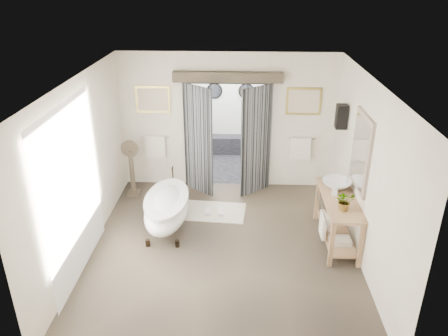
{
  "coord_description": "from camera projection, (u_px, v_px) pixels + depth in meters",
  "views": [
    {
      "loc": [
        0.28,
        -6.23,
        4.37
      ],
      "look_at": [
        0.0,
        0.6,
        1.25
      ],
      "focal_mm": 35.0,
      "sensor_mm": 36.0,
      "label": 1
    }
  ],
  "objects": [
    {
      "name": "shower_room",
      "position": [
        230.0,
        124.0,
        10.75
      ],
      "size": [
        2.22,
        2.01,
        2.51
      ],
      "color": "black",
      "rests_on": "ground_plane"
    },
    {
      "name": "room_shell",
      "position": [
        220.0,
        151.0,
        6.61
      ],
      "size": [
        4.52,
        5.02,
        2.91
      ],
      "color": "silver",
      "rests_on": "ground_plane"
    },
    {
      "name": "basin",
      "position": [
        337.0,
        185.0,
        7.62
      ],
      "size": [
        0.57,
        0.57,
        0.18
      ],
      "primitive_type": "imported",
      "rotation": [
        0.0,
        0.0,
        0.1
      ],
      "color": "white",
      "rests_on": "vanity"
    },
    {
      "name": "rug",
      "position": [
        214.0,
        212.0,
        8.62
      ],
      "size": [
        1.26,
        0.89,
        0.01
      ],
      "primitive_type": "cube",
      "rotation": [
        0.0,
        0.0,
        -0.08
      ],
      "color": "beige",
      "rests_on": "ground_plane"
    },
    {
      "name": "plant",
      "position": [
        345.0,
        201.0,
        6.94
      ],
      "size": [
        0.32,
        0.28,
        0.33
      ],
      "primitive_type": "imported",
      "rotation": [
        0.0,
        0.0,
        0.1
      ],
      "color": "gray",
      "rests_on": "vanity"
    },
    {
      "name": "ground_plane",
      "position": [
        223.0,
        249.0,
        7.49
      ],
      "size": [
        5.0,
        5.0,
        0.0
      ],
      "primitive_type": "plane",
      "color": "brown"
    },
    {
      "name": "slippers",
      "position": [
        214.0,
        211.0,
        8.56
      ],
      "size": [
        0.38,
        0.28,
        0.05
      ],
      "color": "silver",
      "rests_on": "rug"
    },
    {
      "name": "soap_bottle_a",
      "position": [
        335.0,
        189.0,
        7.43
      ],
      "size": [
        0.12,
        0.12,
        0.21
      ],
      "primitive_type": "imported",
      "rotation": [
        0.0,
        0.0,
        -0.31
      ],
      "color": "gray",
      "rests_on": "vanity"
    },
    {
      "name": "clawfoot_tub",
      "position": [
        167.0,
        207.0,
        7.95
      ],
      "size": [
        0.78,
        1.75,
        0.85
      ],
      "color": "black",
      "rests_on": "ground_plane"
    },
    {
      "name": "soap_bottle_b",
      "position": [
        328.0,
        178.0,
        7.88
      ],
      "size": [
        0.15,
        0.15,
        0.16
      ],
      "primitive_type": "imported",
      "rotation": [
        0.0,
        0.0,
        0.21
      ],
      "color": "gray",
      "rests_on": "vanity"
    },
    {
      "name": "vanity",
      "position": [
        336.0,
        216.0,
        7.51
      ],
      "size": [
        0.57,
        1.6,
        0.85
      ],
      "color": "tan",
      "rests_on": "ground_plane"
    },
    {
      "name": "pedestal_mirror",
      "position": [
        132.0,
        172.0,
        9.06
      ],
      "size": [
        0.37,
        0.24,
        1.24
      ],
      "color": "brown",
      "rests_on": "ground_plane"
    },
    {
      "name": "back_wall_dressing",
      "position": [
        227.0,
        119.0,
        8.95
      ],
      "size": [
        3.82,
        0.67,
        2.52
      ],
      "color": "black",
      "rests_on": "ground_plane"
    }
  ]
}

